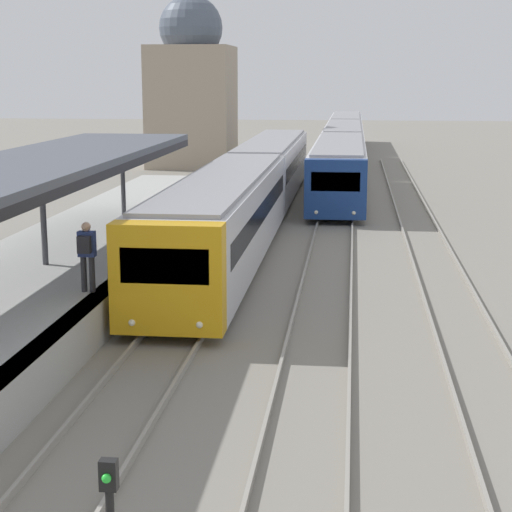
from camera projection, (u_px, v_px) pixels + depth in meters
The scene contains 5 objects.
platform_canopy at pixel (42, 163), 22.55m from camera, with size 4.00×20.16×2.87m.
person_on_platform at pixel (87, 251), 19.95m from camera, with size 0.40×0.40×1.66m.
train_near at pixel (253, 185), 35.29m from camera, with size 2.60×33.51×2.93m.
train_far at pixel (343, 143), 58.09m from camera, with size 2.58×48.02×2.84m.
distant_domed_building at pixel (192, 88), 57.55m from camera, with size 5.50×5.50×11.33m.
Camera 1 is at (4.11, -3.22, 6.00)m, focal length 60.00 mm.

